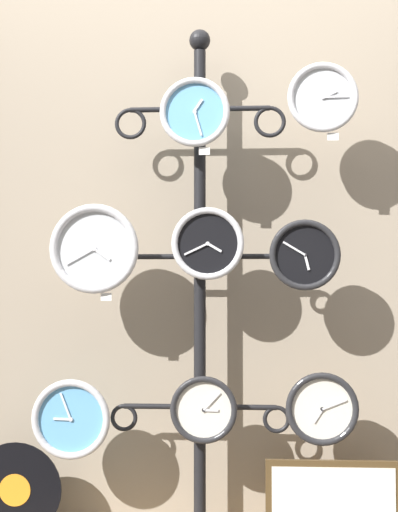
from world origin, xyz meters
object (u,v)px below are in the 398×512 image
object	(u,v)px
clock_bottom_center	(204,410)
clock_middle_center	(208,244)
clock_middle_right	(305,255)
clock_bottom_right	(322,409)
picture_frame	(333,506)
display_stand	(200,343)
clock_bottom_left	(71,419)
clock_top_right	(323,98)
clock_middle_left	(94,249)
clock_top_center	(195,112)
vinyl_record	(15,490)

from	to	relation	value
clock_bottom_center	clock_middle_center	bearing A→B (deg)	-19.22
clock_middle_right	clock_bottom_right	bearing A→B (deg)	23.67
clock_middle_right	clock_bottom_right	size ratio (longest dim) A/B	0.98
clock_bottom_right	picture_frame	xyz separation A→B (m)	(0.03, -0.02, -0.34)
display_stand	clock_bottom_center	distance (m)	0.25
clock_bottom_left	picture_frame	xyz separation A→B (m)	(0.94, 0.00, -0.29)
clock_top_right	clock_middle_center	size ratio (longest dim) A/B	0.97
clock_bottom_left	clock_bottom_center	size ratio (longest dim) A/B	1.19
clock_middle_right	picture_frame	world-z (taller)	clock_middle_right
display_stand	clock_middle_center	xyz separation A→B (m)	(0.03, -0.09, 0.37)
clock_top_right	clock_bottom_right	distance (m)	1.12
clock_top_right	clock_middle_right	bearing A→B (deg)	-179.11
picture_frame	display_stand	bearing A→B (deg)	168.73
clock_middle_left	picture_frame	distance (m)	1.25
clock_middle_left	clock_bottom_center	distance (m)	0.71
clock_top_center	clock_middle_right	xyz separation A→B (m)	(0.40, 0.00, -0.52)
clock_middle_right	clock_bottom_left	size ratio (longest dim) A/B	0.88
clock_top_center	clock_middle_right	size ratio (longest dim) A/B	1.01
vinyl_record	picture_frame	size ratio (longest dim) A/B	0.74
vinyl_record	picture_frame	distance (m)	1.17
clock_top_center	clock_bottom_right	size ratio (longest dim) A/B	0.98
display_stand	clock_top_center	bearing A→B (deg)	-96.55
clock_middle_center	clock_bottom_left	size ratio (longest dim) A/B	0.92
clock_bottom_center	clock_middle_right	bearing A→B (deg)	-2.95
clock_middle_center	clock_bottom_center	distance (m)	0.60
clock_bottom_center	vinyl_record	distance (m)	0.77
clock_middle_left	clock_bottom_left	xyz separation A→B (m)	(-0.08, 0.00, -0.62)
clock_top_right	clock_middle_center	xyz separation A→B (m)	(-0.42, 0.01, -0.53)
clock_middle_center	clock_top_right	bearing A→B (deg)	-1.70
clock_bottom_center	vinyl_record	xyz separation A→B (m)	(-0.71, 0.05, -0.31)
clock_top_right	clock_middle_left	world-z (taller)	clock_top_right
clock_bottom_left	picture_frame	distance (m)	0.99
clock_middle_center	clock_bottom_center	xyz separation A→B (m)	(-0.02, 0.01, -0.60)
clock_top_right	clock_middle_left	distance (m)	1.00
display_stand	clock_top_right	size ratio (longest dim) A/B	7.67
clock_middle_left	clock_bottom_center	size ratio (longest dim) A/B	1.36
picture_frame	clock_middle_left	bearing A→B (deg)	-179.71
clock_middle_left	clock_bottom_right	bearing A→B (deg)	1.54
clock_bottom_left	clock_bottom_center	bearing A→B (deg)	1.23
clock_middle_right	vinyl_record	xyz separation A→B (m)	(-1.07, 0.07, -0.87)
vinyl_record	clock_top_center	bearing A→B (deg)	-6.24
clock_middle_right	clock_bottom_left	distance (m)	1.03
clock_middle_left	clock_bottom_left	bearing A→B (deg)	177.12
display_stand	clock_top_center	xyz separation A→B (m)	(-0.01, -0.11, 0.85)
display_stand	picture_frame	distance (m)	0.74
clock_middle_left	vinyl_record	world-z (taller)	clock_middle_left
clock_middle_left	clock_middle_center	xyz separation A→B (m)	(0.42, 0.01, 0.02)
clock_middle_center	picture_frame	xyz separation A→B (m)	(0.44, -0.00, -0.93)
vinyl_record	picture_frame	bearing A→B (deg)	-3.11
clock_top_right	clock_top_center	bearing A→B (deg)	-179.63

